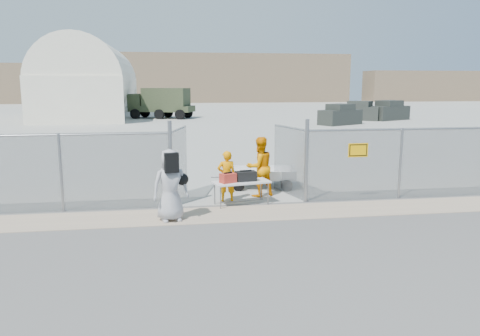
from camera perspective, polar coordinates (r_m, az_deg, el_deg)
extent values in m
plane|color=#484646|center=(11.97, 1.47, -6.88)|extent=(160.00, 160.00, 0.00)
cube|color=#9E9E95|center=(53.41, -6.59, 6.42)|extent=(160.00, 80.00, 0.01)
cube|color=tan|center=(12.92, 0.68, -5.56)|extent=(44.00, 1.60, 0.01)
cube|color=red|center=(13.50, -1.48, -1.23)|extent=(0.51, 0.45, 0.27)
cube|color=black|center=(13.74, 0.72, -0.99)|extent=(0.63, 0.42, 0.28)
imported|color=#F98F00|center=(14.08, -1.63, -1.01)|extent=(0.57, 0.37, 1.55)
imported|color=#F98F00|center=(14.71, 2.41, 0.15)|extent=(1.11, 0.98, 1.89)
imported|color=#A3A3A8|center=(12.19, -8.49, -2.10)|extent=(1.02, 0.77, 1.88)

